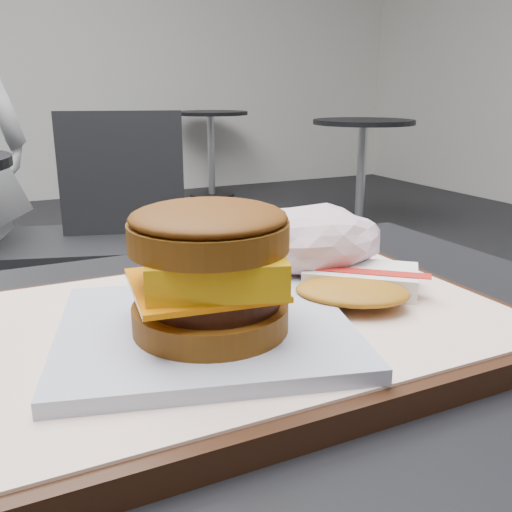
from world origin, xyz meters
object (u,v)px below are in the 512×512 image
(neighbor_chair, at_px, (88,228))
(hash_brown, at_px, (357,284))
(crumpled_wrapper, at_px, (310,241))
(breakfast_sandwich, at_px, (209,284))
(serving_tray, at_px, (251,325))

(neighbor_chair, bearing_deg, hash_brown, -91.57)
(crumpled_wrapper, relative_size, neighbor_chair, 0.15)
(hash_brown, relative_size, crumpled_wrapper, 1.00)
(breakfast_sandwich, bearing_deg, hash_brown, 10.96)
(crumpled_wrapper, bearing_deg, neighbor_chair, 88.24)
(serving_tray, xyz_separation_m, crumpled_wrapper, (0.09, 0.06, 0.04))
(hash_brown, xyz_separation_m, crumpled_wrapper, (-0.00, 0.07, 0.02))
(breakfast_sandwich, bearing_deg, crumpled_wrapper, 35.41)
(serving_tray, relative_size, crumpled_wrapper, 2.81)
(hash_brown, xyz_separation_m, neighbor_chair, (0.04, 1.52, -0.29))
(serving_tray, bearing_deg, crumpled_wrapper, 35.58)
(crumpled_wrapper, bearing_deg, breakfast_sandwich, -144.59)
(serving_tray, xyz_separation_m, hash_brown, (0.09, -0.01, 0.02))
(hash_brown, height_order, crumpled_wrapper, crumpled_wrapper)
(neighbor_chair, bearing_deg, crumpled_wrapper, -91.76)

